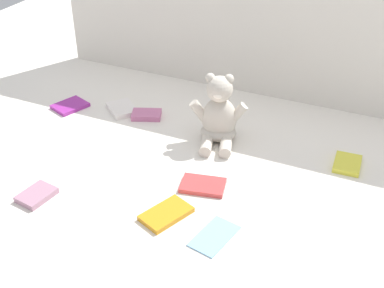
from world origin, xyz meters
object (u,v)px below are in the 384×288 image
book_case_1 (70,106)px  book_case_2 (37,195)px  book_case_0 (214,236)px  book_case_6 (166,214)px  book_case_3 (203,185)px  teddy_bear (218,117)px  book_case_4 (147,115)px  book_case_7 (122,109)px  book_case_5 (347,164)px

book_case_1 → book_case_2: size_ratio=1.15×
book_case_0 → book_case_2: (-0.51, -0.06, 0.00)m
book_case_2 → book_case_6: (0.37, 0.08, -0.00)m
book_case_6 → book_case_3: bearing=-82.3°
teddy_bear → book_case_4: (-0.29, 0.03, -0.08)m
book_case_3 → book_case_6: (-0.04, -0.16, 0.00)m
book_case_1 → book_case_4: bearing=30.7°
teddy_bear → book_case_6: teddy_bear is taller
teddy_bear → book_case_6: (0.02, -0.42, -0.08)m
book_case_1 → book_case_7: size_ratio=0.98×
book_case_4 → book_case_7: (-0.10, 0.00, -0.00)m
teddy_bear → book_case_1: 0.58m
book_case_6 → book_case_5: bearing=-110.5°
book_case_1 → book_case_5: 1.00m
book_case_3 → book_case_7: (-0.45, 0.30, 0.00)m
book_case_2 → book_case_7: 0.53m
book_case_4 → book_case_7: bearing=-113.8°
book_case_0 → book_case_4: 0.65m
book_case_0 → book_case_5: (0.25, 0.46, 0.00)m
book_case_6 → book_case_1: bearing=-11.6°
book_case_4 → book_case_5: size_ratio=0.97×
book_case_7 → book_case_2: bearing=-135.9°
book_case_5 → book_case_6: book_case_5 is taller
book_case_2 → book_case_1: bearing=-56.0°
teddy_bear → book_case_3: teddy_bear is taller
teddy_bear → book_case_4: bearing=156.0°
teddy_bear → book_case_2: 0.61m
book_case_0 → book_case_7: book_case_7 is taller
teddy_bear → book_case_2: (-0.35, -0.50, -0.08)m
book_case_1 → book_case_7: bearing=37.1°
book_case_0 → book_case_6: size_ratio=1.01×
book_case_2 → book_case_7: same height
teddy_bear → book_case_0: bearing=-86.4°
book_case_0 → book_case_3: book_case_3 is taller
book_case_3 → book_case_5: size_ratio=1.20×
book_case_2 → book_case_0: bearing=-165.3°
book_case_0 → book_case_1: (-0.74, 0.42, 0.00)m
book_case_4 → book_case_5: book_case_4 is taller
book_case_1 → book_case_4: book_case_4 is taller
teddy_bear → book_case_0: (0.17, -0.44, -0.08)m
book_case_2 → book_case_3: book_case_2 is taller
book_case_2 → book_case_6: bearing=-159.6°
book_case_1 → book_case_6: book_case_6 is taller
teddy_bear → book_case_3: size_ratio=1.83×
book_case_2 → book_case_5: 0.92m
book_case_6 → book_case_2: bearing=34.2°
teddy_bear → book_case_7: teddy_bear is taller
book_case_0 → book_case_1: book_case_1 is taller
book_case_1 → book_case_6: 0.72m
book_case_4 → book_case_6: book_case_4 is taller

